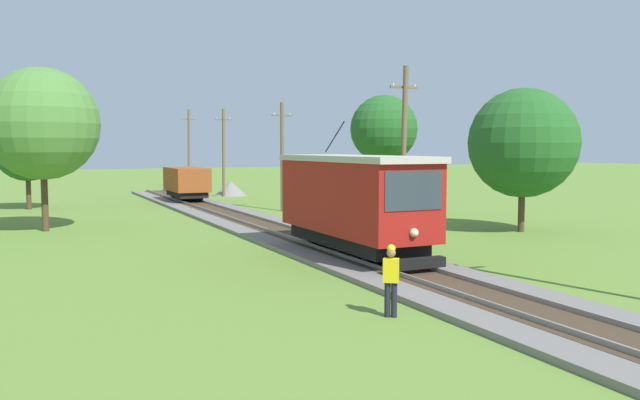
% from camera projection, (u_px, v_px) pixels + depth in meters
% --- Properties ---
extents(red_tram, '(2.60, 8.54, 4.79)m').
position_uv_depth(red_tram, '(354.00, 200.00, 23.86)').
color(red_tram, maroon).
rests_on(red_tram, rail_right).
extents(freight_car, '(2.40, 5.20, 2.31)m').
position_uv_depth(freight_car, '(187.00, 182.00, 47.88)').
color(freight_car, '#93471E').
rests_on(freight_car, rail_right).
extents(utility_pole_mid, '(1.40, 0.54, 7.67)m').
position_uv_depth(utility_pole_mid, '(403.00, 152.00, 28.60)').
color(utility_pole_mid, brown).
rests_on(utility_pole_mid, ground).
extents(utility_pole_far, '(1.40, 0.26, 7.01)m').
position_uv_depth(utility_pole_far, '(282.00, 155.00, 41.83)').
color(utility_pole_far, brown).
rests_on(utility_pole_far, ground).
extents(utility_pole_distant, '(1.40, 0.43, 7.31)m').
position_uv_depth(utility_pole_distant, '(224.00, 152.00, 53.83)').
color(utility_pole_distant, brown).
rests_on(utility_pole_distant, ground).
extents(utility_pole_horizon, '(1.40, 0.64, 7.90)m').
position_uv_depth(utility_pole_horizon, '(189.00, 148.00, 64.82)').
color(utility_pole_horizon, brown).
rests_on(utility_pole_horizon, ground).
extents(gravel_pile, '(2.82, 2.82, 1.23)m').
position_uv_depth(gravel_pile, '(231.00, 188.00, 55.37)').
color(gravel_pile, gray).
rests_on(gravel_pile, ground).
extents(track_worker, '(0.45, 0.41, 1.78)m').
position_uv_depth(track_worker, '(391.00, 277.00, 15.65)').
color(track_worker, black).
rests_on(track_worker, ground).
extents(tree_left_near, '(5.30, 5.30, 6.98)m').
position_uv_depth(tree_left_near, '(523.00, 143.00, 31.33)').
color(tree_left_near, '#4C3823').
rests_on(tree_left_near, ground).
extents(tree_right_near, '(5.47, 5.47, 8.00)m').
position_uv_depth(tree_right_near, '(42.00, 124.00, 31.45)').
color(tree_right_near, '#4C3823').
rests_on(tree_right_near, ground).
extents(tree_left_far, '(4.27, 4.27, 6.16)m').
position_uv_depth(tree_left_far, '(27.00, 149.00, 42.82)').
color(tree_left_far, '#4C3823').
rests_on(tree_left_far, ground).
extents(tree_right_far, '(4.32, 4.32, 7.47)m').
position_uv_depth(tree_right_far, '(384.00, 129.00, 41.56)').
color(tree_right_far, '#4C3823').
rests_on(tree_right_far, ground).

